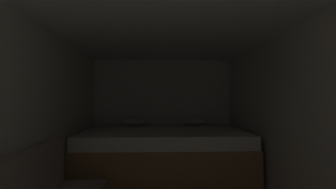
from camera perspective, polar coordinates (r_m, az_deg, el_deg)
The scene contains 5 objects.
wall_back at distance 5.21m, azimuth -1.16°, elevation -3.60°, with size 2.72×0.05×1.99m, color silver.
wall_left at distance 2.73m, azimuth -29.09°, elevation -5.79°, with size 0.05×5.48×1.99m, color silver.
wall_right at distance 2.84m, azimuth 28.34°, elevation -5.61°, with size 0.05×5.48×1.99m, color silver.
ceiling_slab at distance 2.56m, azimuth 0.22°, elevation 16.92°, with size 2.72×5.48×0.05m, color white.
bed at distance 4.35m, azimuth -0.89°, elevation -12.33°, with size 2.50×1.74×0.91m.
Camera 1 is at (-0.11, -0.31, 1.23)m, focal length 28.75 mm.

